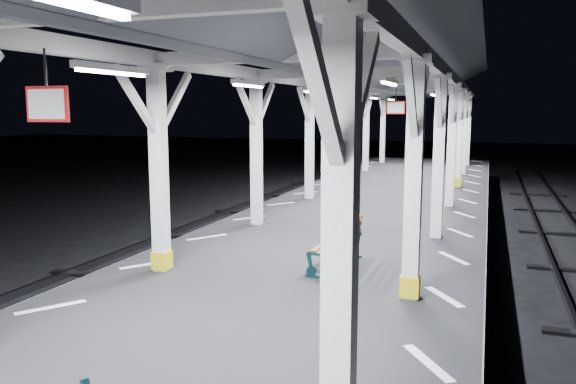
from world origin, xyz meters
The scene contains 5 objects.
platform centered at (0.00, 0.00, 0.50)m, with size 6.00×50.00×1.00m, color black.
hazard_stripes_left centered at (-2.45, 0.00, 1.00)m, with size 1.00×48.00×0.01m, color silver.
hazard_stripes_right centered at (2.45, 0.00, 1.00)m, with size 1.00×48.00×0.01m, color silver.
canopy centered at (0.00, -0.02, 4.56)m, with size 5.40×49.00×4.65m.
bench_mid centered at (0.70, 3.17, 1.43)m, with size 0.61×1.51×0.81m.
Camera 1 is at (2.93, -5.68, 3.61)m, focal length 35.00 mm.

